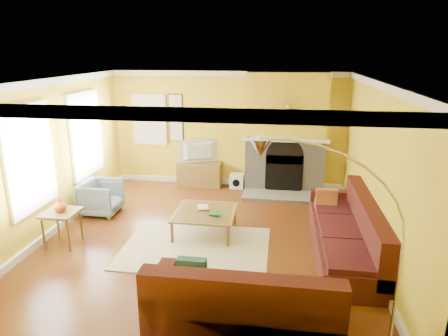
% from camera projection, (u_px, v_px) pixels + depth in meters
% --- Properties ---
extents(floor, '(5.50, 6.00, 0.02)m').
position_uv_depth(floor, '(205.00, 239.00, 6.97)').
color(floor, brown).
rests_on(floor, ground).
extents(ceiling, '(5.50, 6.00, 0.02)m').
position_uv_depth(ceiling, '(202.00, 80.00, 6.20)').
color(ceiling, white).
rests_on(ceiling, ground).
extents(wall_back, '(5.50, 0.02, 2.70)m').
position_uv_depth(wall_back, '(228.00, 129.00, 9.44)').
color(wall_back, yellow).
rests_on(wall_back, ground).
extents(wall_front, '(5.50, 0.02, 2.70)m').
position_uv_depth(wall_front, '(142.00, 252.00, 3.73)').
color(wall_front, yellow).
rests_on(wall_front, ground).
extents(wall_left, '(0.02, 6.00, 2.70)m').
position_uv_depth(wall_left, '(49.00, 158.00, 6.96)').
color(wall_left, yellow).
rests_on(wall_left, ground).
extents(wall_right, '(0.02, 6.00, 2.70)m').
position_uv_depth(wall_right, '(378.00, 171.00, 6.20)').
color(wall_right, yellow).
rests_on(wall_right, ground).
extents(baseboard, '(5.50, 6.00, 0.12)m').
position_uv_depth(baseboard, '(205.00, 235.00, 6.95)').
color(baseboard, white).
rests_on(baseboard, floor).
extents(crown_molding, '(5.50, 6.00, 0.12)m').
position_uv_depth(crown_molding, '(203.00, 85.00, 6.22)').
color(crown_molding, white).
rests_on(crown_molding, ceiling).
extents(window_left_near, '(0.06, 1.22, 1.72)m').
position_uv_depth(window_left_near, '(85.00, 134.00, 8.15)').
color(window_left_near, white).
rests_on(window_left_near, wall_left).
extents(window_left_far, '(0.06, 1.22, 1.72)m').
position_uv_depth(window_left_far, '(29.00, 159.00, 6.34)').
color(window_left_far, white).
rests_on(window_left_far, wall_left).
extents(window_back, '(0.82, 0.06, 1.22)m').
position_uv_depth(window_back, '(150.00, 120.00, 9.60)').
color(window_back, white).
rests_on(window_back, wall_back).
extents(wall_art, '(0.34, 0.04, 1.14)m').
position_uv_depth(wall_art, '(176.00, 118.00, 9.50)').
color(wall_art, white).
rests_on(wall_art, wall_back).
extents(fireplace, '(1.80, 0.40, 2.70)m').
position_uv_depth(fireplace, '(286.00, 133.00, 9.05)').
color(fireplace, gray).
rests_on(fireplace, floor).
extents(mantel, '(1.92, 0.22, 0.08)m').
position_uv_depth(mantel, '(286.00, 139.00, 8.86)').
color(mantel, white).
rests_on(mantel, fireplace).
extents(hearth, '(1.80, 0.70, 0.06)m').
position_uv_depth(hearth, '(283.00, 196.00, 8.91)').
color(hearth, gray).
rests_on(hearth, floor).
extents(sunburst, '(0.70, 0.04, 0.70)m').
position_uv_depth(sunburst, '(287.00, 108.00, 8.67)').
color(sunburst, olive).
rests_on(sunburst, fireplace).
extents(rug, '(2.40, 1.80, 0.02)m').
position_uv_depth(rug, '(196.00, 247.00, 6.63)').
color(rug, beige).
rests_on(rug, floor).
extents(sectional_sofa, '(2.96, 3.90, 0.90)m').
position_uv_depth(sectional_sofa, '(279.00, 239.00, 5.95)').
color(sectional_sofa, '#481A17').
rests_on(sectional_sofa, floor).
extents(coffee_table, '(1.06, 1.06, 0.42)m').
position_uv_depth(coffee_table, '(205.00, 222.00, 7.13)').
color(coffee_table, white).
rests_on(coffee_table, floor).
extents(media_console, '(1.04, 0.47, 0.57)m').
position_uv_depth(media_console, '(200.00, 174.00, 9.61)').
color(media_console, brown).
rests_on(media_console, floor).
extents(tv, '(0.94, 0.44, 0.55)m').
position_uv_depth(tv, '(199.00, 152.00, 9.45)').
color(tv, black).
rests_on(tv, media_console).
extents(subwoofer, '(0.33, 0.33, 0.33)m').
position_uv_depth(subwoofer, '(237.00, 181.00, 9.51)').
color(subwoofer, white).
rests_on(subwoofer, floor).
extents(armchair, '(0.74, 0.72, 0.68)m').
position_uv_depth(armchair, '(101.00, 197.00, 7.94)').
color(armchair, slate).
rests_on(armchair, floor).
extents(side_table, '(0.54, 0.54, 0.60)m').
position_uv_depth(side_table, '(63.00, 228.00, 6.67)').
color(side_table, brown).
rests_on(side_table, floor).
extents(vase, '(0.22, 0.22, 0.23)m').
position_uv_depth(vase, '(60.00, 205.00, 6.55)').
color(vase, '#CE5A13').
rests_on(vase, side_table).
extents(book, '(0.26, 0.30, 0.03)m').
position_uv_depth(book, '(197.00, 208.00, 7.19)').
color(book, white).
rests_on(book, coffee_table).
extents(arc_lamp, '(1.48, 0.36, 2.36)m').
position_uv_depth(arc_lamp, '(333.00, 257.00, 3.97)').
color(arc_lamp, silver).
rests_on(arc_lamp, floor).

